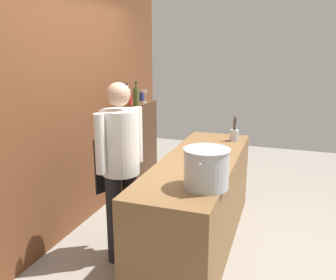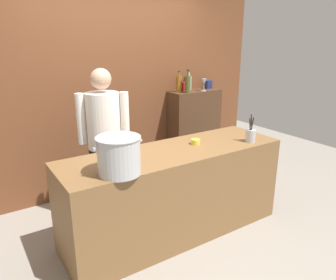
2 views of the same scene
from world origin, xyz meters
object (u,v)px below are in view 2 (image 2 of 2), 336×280
stockpot_large (119,156)px  wine_bottle_clear (189,83)px  chef (104,136)px  utensil_crock (251,135)px  spice_tin_navy (208,84)px  spice_tin_red (184,87)px  wine_glass_tall (204,82)px  butter_jar (196,142)px  wine_bottle_olive (188,84)px  wine_bottle_amber (179,84)px

stockpot_large → wine_bottle_clear: wine_bottle_clear is taller
chef → utensil_crock: chef is taller
spice_tin_navy → spice_tin_red: bearing=-177.1°
chef → wine_glass_tall: bearing=-142.9°
spice_tin_red → wine_bottle_clear: bearing=28.6°
chef → butter_jar: chef is taller
chef → wine_bottle_clear: chef is taller
butter_jar → wine_bottle_olive: 1.31m
stockpot_large → wine_glass_tall: bearing=34.2°
spice_tin_navy → wine_bottle_clear: bearing=171.6°
chef → wine_bottle_olive: (1.42, 0.47, 0.38)m
spice_tin_navy → utensil_crock: bearing=-113.2°
spice_tin_red → spice_tin_navy: bearing=2.9°
chef → spice_tin_navy: (1.91, 0.62, 0.32)m
chef → spice_tin_navy: 2.03m
wine_glass_tall → wine_bottle_amber: bearing=161.0°
wine_bottle_amber → spice_tin_navy: 0.55m
wine_bottle_amber → spice_tin_red: wine_bottle_amber is taller
utensil_crock → wine_bottle_amber: bearing=87.0°
butter_jar → spice_tin_red: 1.42m
chef → stockpot_large: size_ratio=4.00×
utensil_crock → wine_bottle_clear: bearing=78.6°
wine_bottle_olive → wine_bottle_clear: size_ratio=1.16×
spice_tin_red → wine_bottle_amber: bearing=-171.9°
butter_jar → wine_bottle_amber: size_ratio=0.33×
wine_bottle_amber → wine_bottle_olive: bearing=-62.1°
utensil_crock → wine_glass_tall: 1.41m
butter_jar → wine_glass_tall: (0.95, 1.05, 0.42)m
stockpot_large → wine_glass_tall: (1.92, 1.31, 0.30)m
wine_bottle_clear → wine_bottle_olive: bearing=-129.3°
wine_bottle_clear → spice_tin_red: bearing=-151.4°
spice_tin_navy → spice_tin_red: (-0.45, -0.02, 0.00)m
butter_jar → spice_tin_navy: 1.70m
butter_jar → wine_bottle_amber: 1.38m
stockpot_large → spice_tin_red: (1.68, 1.44, 0.24)m
utensil_crock → wine_bottle_amber: 1.46m
stockpot_large → wine_bottle_clear: (1.81, 1.51, 0.28)m
butter_jar → spice_tin_red: bearing=59.1°
utensil_crock → spice_tin_red: spice_tin_red is taller
butter_jar → wine_bottle_clear: size_ratio=0.35×
wine_bottle_amber → butter_jar: bearing=-117.4°
wine_bottle_olive → wine_glass_tall: bearing=-0.2°
butter_jar → spice_tin_red: size_ratio=0.73×
utensil_crock → wine_glass_tall: (0.42, 1.29, 0.38)m
wine_bottle_amber → wine_bottle_clear: 0.24m
utensil_crock → butter_jar: 0.59m
wine_bottle_olive → spice_tin_navy: size_ratio=2.61×
butter_jar → wine_bottle_clear: (0.83, 1.25, 0.40)m
chef → spice_tin_red: 1.61m
wine_bottle_olive → spice_tin_red: (0.04, 0.13, -0.06)m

